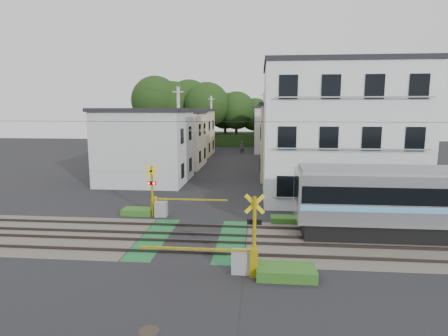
# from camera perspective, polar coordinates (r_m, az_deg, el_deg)

# --- Properties ---
(ground) EXTENTS (120.00, 120.00, 0.00)m
(ground) POSITION_cam_1_polar(r_m,az_deg,el_deg) (18.47, -4.79, -10.70)
(ground) COLOR black
(track_bed) EXTENTS (120.00, 120.00, 0.14)m
(track_bed) POSITION_cam_1_polar(r_m,az_deg,el_deg) (18.46, -4.79, -10.60)
(track_bed) COLOR #47423A
(track_bed) RESTS_ON ground
(crossing_signal_near) EXTENTS (4.74, 0.65, 3.09)m
(crossing_signal_near) POSITION_cam_1_polar(r_m,az_deg,el_deg) (14.55, 2.92, -13.23)
(crossing_signal_near) COLOR yellow
(crossing_signal_near) RESTS_ON ground
(crossing_signal_far) EXTENTS (4.74, 0.65, 3.09)m
(crossing_signal_far) POSITION_cam_1_polar(r_m,az_deg,el_deg) (22.23, -9.76, -5.49)
(crossing_signal_far) COLOR yellow
(crossing_signal_far) RESTS_ON ground
(apartment_block) EXTENTS (10.20, 8.36, 9.30)m
(apartment_block) POSITION_cam_1_polar(r_m,az_deg,el_deg) (27.20, 16.80, 5.30)
(apartment_block) COLOR silver
(apartment_block) RESTS_ON ground
(houses_row) EXTENTS (22.07, 31.35, 6.80)m
(houses_row) POSITION_cam_1_polar(r_m,az_deg,el_deg) (43.24, 1.52, 5.00)
(houses_row) COLOR #B5B7BA
(houses_row) RESTS_ON ground
(tree_hill) EXTENTS (40.00, 12.92, 11.89)m
(tree_hill) POSITION_cam_1_polar(r_m,az_deg,el_deg) (65.59, 1.31, 8.64)
(tree_hill) COLOR black
(tree_hill) RESTS_ON ground
(catenary) EXTENTS (60.00, 5.04, 7.00)m
(catenary) POSITION_cam_1_polar(r_m,az_deg,el_deg) (17.58, 14.71, 0.45)
(catenary) COLOR #2D2D33
(catenary) RESTS_ON ground
(utility_poles) EXTENTS (7.90, 42.00, 8.00)m
(utility_poles) POSITION_cam_1_polar(r_m,az_deg,el_deg) (40.40, -0.61, 5.92)
(utility_poles) COLOR #A5A5A0
(utility_poles) RESTS_ON ground
(pedestrian) EXTENTS (0.73, 0.56, 1.79)m
(pedestrian) POSITION_cam_1_polar(r_m,az_deg,el_deg) (52.83, 2.71, 3.15)
(pedestrian) COLOR #39323F
(pedestrian) RESTS_ON ground
(manhole_cover) EXTENTS (0.60, 0.60, 0.02)m
(manhole_cover) POSITION_cam_1_polar(r_m,az_deg,el_deg) (11.69, -11.35, -23.20)
(manhole_cover) COLOR #2D261E
(manhole_cover) RESTS_ON ground
(weed_patches) EXTENTS (10.25, 8.80, 0.40)m
(weed_patches) POSITION_cam_1_polar(r_m,az_deg,el_deg) (18.11, 0.73, -10.46)
(weed_patches) COLOR #2D5E1E
(weed_patches) RESTS_ON ground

